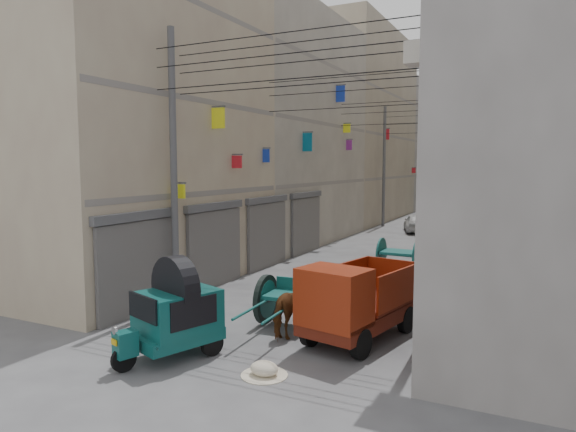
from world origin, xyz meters
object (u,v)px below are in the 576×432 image
Objects in this scene: distant_car_white at (416,223)px; tonga_cart at (287,300)px; horse at (298,307)px; distant_car_grey at (471,215)px; second_cart at (399,254)px; distant_car_green at (459,207)px; mini_truck at (352,305)px; feed_sack at (264,369)px; auto_rickshaw at (175,312)px.

tonga_cart is at bearing 75.30° from distant_car_white.
tonga_cart is at bearing -37.56° from horse.
horse is 0.47× the size of distant_car_grey.
distant_car_green is at bearing 93.93° from second_cart.
mini_truck is 6.22× the size of feed_sack.
second_cart is at bearing 81.49° from distant_car_white.
distant_car_green is (-0.99, 33.94, -0.06)m from horse.
distant_car_green is (-1.43, 36.45, 0.49)m from feed_sack.
distant_car_grey is (0.76, 27.56, -0.12)m from horse.
mini_truck is at bearing -17.84° from tonga_cart.
mini_truck is at bearing -95.68° from distant_car_grey.
mini_truck is 2.17× the size of horse.
second_cart is at bearing 108.65° from mini_truck.
second_cart is at bearing 80.34° from tonga_cart.
distant_car_green is (-1.33, 25.49, -0.05)m from second_cart.
feed_sack is 0.13× the size of distant_car_green.
distant_car_grey is 6.63m from distant_car_green.
distant_car_grey is at bearing 122.47° from distant_car_green.
feed_sack is at bearing 104.07° from horse.
tonga_cart is 2.03m from mini_truck.
tonga_cart is 33.43m from distant_car_green.
tonga_cart is (1.20, 2.95, -0.32)m from auto_rickshaw.
auto_rickshaw is 0.70× the size of distant_car_grey.
mini_truck is 1.02× the size of distant_car_grey.
distant_car_green is at bearing 92.24° from feed_sack.
tonga_cart is at bearing 107.79° from distant_car_green.
second_cart is 25.52m from distant_car_green.
distant_car_grey reaches higher than distant_car_white.
distant_car_green is (-2.36, 33.94, -0.27)m from mini_truck.
horse reaches higher than distant_car_green.
auto_rickshaw is 0.56× the size of distant_car_green.
tonga_cart is at bearing -99.78° from distant_car_grey.
distant_car_green is at bearing 105.66° from mini_truck.
auto_rickshaw reaches higher than distant_car_grey.
mini_truck is 0.82× the size of distant_car_green.
auto_rickshaw is 3.03m from horse.
distant_car_green is at bearing 108.03° from auto_rickshaw.
auto_rickshaw is at bearing -130.54° from mini_truck.
feed_sack is at bearing -98.83° from mini_truck.
tonga_cart is 3.22m from feed_sack.
tonga_cart is at bearing 87.08° from auto_rickshaw.
second_cart reaches higher than distant_car_green.
mini_truck reaches higher than distant_car_white.
auto_rickshaw is 1.67× the size of second_cart.
distant_car_white is at bearing 110.00° from mini_truck.
distant_car_white is at bearing 108.96° from auto_rickshaw.
feed_sack is at bearing -97.57° from distant_car_grey.
second_cart is at bearing 90.51° from feed_sack.
second_cart is (2.12, 10.89, -0.30)m from auto_rickshaw.
auto_rickshaw is 2.37m from feed_sack.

